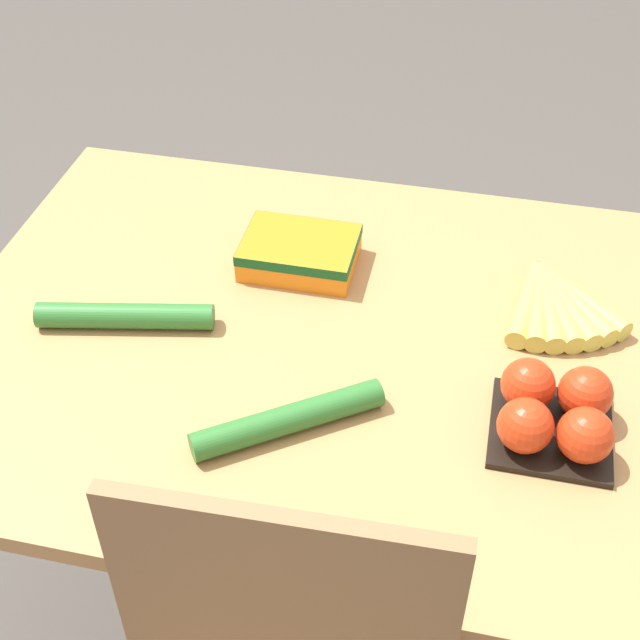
# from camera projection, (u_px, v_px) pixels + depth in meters

# --- Properties ---
(ground_plane) EXTENTS (12.00, 12.00, 0.00)m
(ground_plane) POSITION_uv_depth(u_px,v_px,m) (320.00, 595.00, 1.85)
(ground_plane) COLOR #4C4742
(dining_table) EXTENTS (1.16, 0.89, 0.73)m
(dining_table) POSITION_uv_depth(u_px,v_px,m) (320.00, 383.00, 1.44)
(dining_table) COLOR #B27F4C
(dining_table) RESTS_ON ground_plane
(banana_bunch) EXTENTS (0.19, 0.20, 0.03)m
(banana_bunch) POSITION_uv_depth(u_px,v_px,m) (555.00, 304.00, 1.39)
(banana_bunch) COLOR brown
(banana_bunch) RESTS_ON dining_table
(tomato_pack) EXTENTS (0.16, 0.16, 0.08)m
(tomato_pack) POSITION_uv_depth(u_px,v_px,m) (555.00, 412.00, 1.19)
(tomato_pack) COLOR black
(tomato_pack) RESTS_ON dining_table
(carrot_bag) EXTENTS (0.19, 0.14, 0.05)m
(carrot_bag) POSITION_uv_depth(u_px,v_px,m) (300.00, 251.00, 1.48)
(carrot_bag) COLOR orange
(carrot_bag) RESTS_ON dining_table
(cucumber_near) EXTENTS (0.27, 0.09, 0.04)m
(cucumber_near) POSITION_uv_depth(u_px,v_px,m) (125.00, 316.00, 1.37)
(cucumber_near) COLOR #2D702D
(cucumber_near) RESTS_ON dining_table
(cucumber_far) EXTENTS (0.25, 0.19, 0.04)m
(cucumber_far) POSITION_uv_depth(u_px,v_px,m) (285.00, 419.00, 1.21)
(cucumber_far) COLOR #2D702D
(cucumber_far) RESTS_ON dining_table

